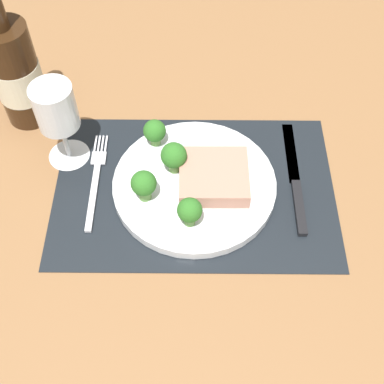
# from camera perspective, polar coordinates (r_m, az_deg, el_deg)

# --- Properties ---
(ground_plane) EXTENTS (1.40, 1.10, 0.03)m
(ground_plane) POSITION_cam_1_polar(r_m,az_deg,el_deg) (0.84, 0.23, -0.26)
(ground_plane) COLOR brown
(placemat) EXTENTS (0.45, 0.30, 0.00)m
(placemat) POSITION_cam_1_polar(r_m,az_deg,el_deg) (0.82, 0.23, 0.41)
(placemat) COLOR black
(placemat) RESTS_ON ground_plane
(plate) EXTENTS (0.26, 0.26, 0.02)m
(plate) POSITION_cam_1_polar(r_m,az_deg,el_deg) (0.81, 0.23, 0.80)
(plate) COLOR silver
(plate) RESTS_ON placemat
(steak) EXTENTS (0.11, 0.10, 0.03)m
(steak) POSITION_cam_1_polar(r_m,az_deg,el_deg) (0.79, 2.41, 1.44)
(steak) COLOR tan
(steak) RESTS_ON plate
(broccoli_near_steak) EXTENTS (0.04, 0.04, 0.05)m
(broccoli_near_steak) POSITION_cam_1_polar(r_m,az_deg,el_deg) (0.84, -4.21, 6.73)
(broccoli_near_steak) COLOR #6B994C
(broccoli_near_steak) RESTS_ON plate
(broccoli_back_left) EXTENTS (0.04, 0.04, 0.06)m
(broccoli_back_left) POSITION_cam_1_polar(r_m,az_deg,el_deg) (0.80, -2.07, 4.01)
(broccoli_back_left) COLOR #6B994C
(broccoli_back_left) RESTS_ON plate
(broccoli_near_fork) EXTENTS (0.04, 0.04, 0.06)m
(broccoli_near_fork) POSITION_cam_1_polar(r_m,az_deg,el_deg) (0.77, -5.43, 0.85)
(broccoli_near_fork) COLOR #5B8942
(broccoli_near_fork) RESTS_ON plate
(broccoli_center) EXTENTS (0.04, 0.04, 0.05)m
(broccoli_center) POSITION_cam_1_polar(r_m,az_deg,el_deg) (0.74, -0.30, -2.12)
(broccoli_center) COLOR #5B8942
(broccoli_center) RESTS_ON plate
(fork) EXTENTS (0.02, 0.19, 0.01)m
(fork) POSITION_cam_1_polar(r_m,az_deg,el_deg) (0.84, -10.70, 1.41)
(fork) COLOR silver
(fork) RESTS_ON placemat
(knife) EXTENTS (0.02, 0.23, 0.01)m
(knife) POSITION_cam_1_polar(r_m,az_deg,el_deg) (0.84, 11.44, 0.81)
(knife) COLOR black
(knife) RESTS_ON placemat
(wine_bottle) EXTENTS (0.08, 0.08, 0.27)m
(wine_bottle) POSITION_cam_1_polar(r_m,az_deg,el_deg) (0.91, -18.98, 12.44)
(wine_bottle) COLOR #331E0F
(wine_bottle) RESTS_ON ground_plane
(wine_glass) EXTENTS (0.07, 0.07, 0.15)m
(wine_glass) POSITION_cam_1_polar(r_m,az_deg,el_deg) (0.82, -14.87, 8.60)
(wine_glass) COLOR silver
(wine_glass) RESTS_ON ground_plane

